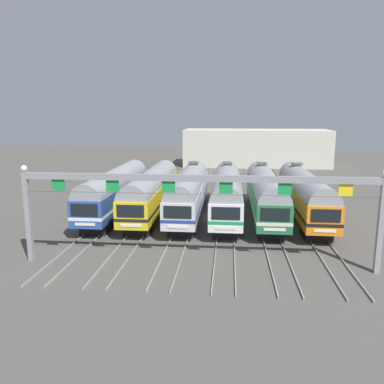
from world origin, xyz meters
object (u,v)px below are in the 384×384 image
at_px(commuter_train_blue, 116,189).
at_px(commuter_train_yellow, 152,190).
at_px(commuter_train_orange, 304,193).
at_px(commuter_train_white, 227,191).
at_px(catenary_gantry, 197,192).
at_px(commuter_train_silver, 189,191).
at_px(commuter_train_green, 265,192).

relative_size(commuter_train_blue, commuter_train_yellow, 1.00).
bearing_deg(commuter_train_orange, commuter_train_white, 180.00).
height_order(commuter_train_yellow, catenary_gantry, catenary_gantry).
xyz_separation_m(commuter_train_silver, commuter_train_green, (7.75, 0.00, 0.00)).
distance_m(commuter_train_green, commuter_train_orange, 3.87).
bearing_deg(commuter_train_silver, commuter_train_blue, -179.97).
distance_m(commuter_train_silver, catenary_gantry, 13.89).
relative_size(commuter_train_white, catenary_gantry, 0.73).
height_order(commuter_train_white, catenary_gantry, catenary_gantry).
bearing_deg(commuter_train_blue, commuter_train_green, 0.02).
distance_m(commuter_train_yellow, commuter_train_silver, 3.87).
distance_m(commuter_train_green, catenary_gantry, 14.93).
distance_m(commuter_train_white, commuter_train_green, 3.87).
height_order(commuter_train_yellow, commuter_train_white, commuter_train_white).
xyz_separation_m(commuter_train_yellow, commuter_train_white, (7.75, 0.00, 0.00)).
height_order(commuter_train_yellow, commuter_train_silver, commuter_train_silver).
distance_m(commuter_train_silver, commuter_train_white, 3.87).
xyz_separation_m(commuter_train_yellow, commuter_train_silver, (3.87, 0.00, 0.00)).
xyz_separation_m(commuter_train_green, catenary_gantry, (-5.81, -13.50, 2.64)).
bearing_deg(catenary_gantry, commuter_train_silver, 98.17).
bearing_deg(commuter_train_blue, commuter_train_white, 0.02).
relative_size(commuter_train_blue, commuter_train_white, 1.00).
distance_m(commuter_train_yellow, catenary_gantry, 14.93).
relative_size(commuter_train_yellow, commuter_train_green, 1.00).
bearing_deg(commuter_train_white, commuter_train_orange, 0.00).
height_order(commuter_train_blue, commuter_train_yellow, same).
bearing_deg(commuter_train_green, commuter_train_orange, 0.00).
bearing_deg(commuter_train_blue, catenary_gantry, -54.33).
bearing_deg(catenary_gantry, commuter_train_orange, 54.34).
height_order(commuter_train_green, commuter_train_orange, same).
xyz_separation_m(commuter_train_blue, commuter_train_orange, (19.37, 0.00, 0.00)).
relative_size(commuter_train_blue, commuter_train_orange, 1.00).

